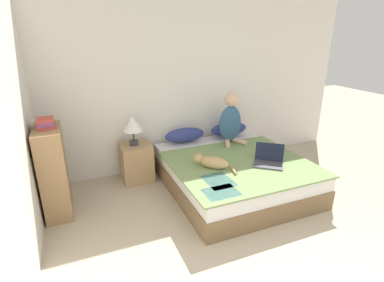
% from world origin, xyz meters
% --- Properties ---
extents(wall_back, '(5.32, 0.05, 2.55)m').
position_xyz_m(wall_back, '(0.00, 3.45, 1.27)').
color(wall_back, silver).
rests_on(wall_back, ground_plane).
extents(wall_side, '(0.05, 4.42, 2.55)m').
position_xyz_m(wall_side, '(-2.18, 1.71, 1.27)').
color(wall_side, silver).
rests_on(wall_side, ground_plane).
extents(bed, '(1.73, 1.90, 0.44)m').
position_xyz_m(bed, '(0.19, 2.42, 0.22)').
color(bed, brown).
rests_on(bed, ground_plane).
extents(pillow_near, '(0.62, 0.23, 0.21)m').
position_xyz_m(pillow_near, '(-0.18, 3.24, 0.55)').
color(pillow_near, navy).
rests_on(pillow_near, bed).
extents(pillow_far, '(0.62, 0.23, 0.21)m').
position_xyz_m(pillow_far, '(0.57, 3.24, 0.55)').
color(pillow_far, navy).
rests_on(pillow_far, bed).
extents(person_sitting, '(0.36, 0.35, 0.76)m').
position_xyz_m(person_sitting, '(0.44, 2.97, 0.78)').
color(person_sitting, '#33567A').
rests_on(person_sitting, bed).
extents(cat_tabby, '(0.42, 0.47, 0.18)m').
position_xyz_m(cat_tabby, '(-0.21, 2.27, 0.52)').
color(cat_tabby, tan).
rests_on(cat_tabby, bed).
extents(laptop_open, '(0.45, 0.44, 0.24)m').
position_xyz_m(laptop_open, '(0.49, 2.08, 0.50)').
color(laptop_open, '#424247').
rests_on(laptop_open, bed).
extents(nightstand, '(0.42, 0.44, 0.54)m').
position_xyz_m(nightstand, '(-0.95, 3.17, 0.27)').
color(nightstand, tan).
rests_on(nightstand, ground_plane).
extents(table_lamp, '(0.27, 0.27, 0.41)m').
position_xyz_m(table_lamp, '(-0.97, 3.16, 0.83)').
color(table_lamp, '#38383D').
rests_on(table_lamp, nightstand).
extents(bookshelf, '(0.28, 0.58, 1.04)m').
position_xyz_m(bookshelf, '(-1.99, 2.71, 0.52)').
color(bookshelf, '#99754C').
rests_on(bookshelf, ground_plane).
extents(book_stack_top, '(0.21, 0.24, 0.11)m').
position_xyz_m(book_stack_top, '(-1.99, 2.71, 1.10)').
color(book_stack_top, '#B24238').
rests_on(book_stack_top, bookshelf).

